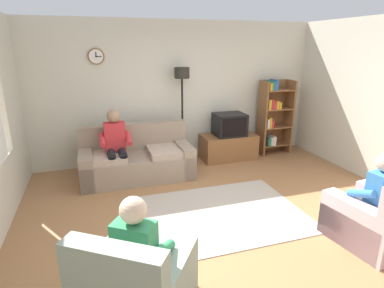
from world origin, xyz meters
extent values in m
plane|color=#9E6B42|center=(0.00, 0.00, 0.00)|extent=(12.00, 12.00, 0.00)
cube|color=beige|center=(0.00, 2.66, 1.35)|extent=(6.20, 0.12, 2.70)
cylinder|color=brown|center=(-1.50, 2.58, 2.05)|extent=(0.28, 0.03, 0.28)
cylinder|color=white|center=(-1.50, 2.56, 2.05)|extent=(0.24, 0.01, 0.24)
cube|color=black|center=(-1.50, 2.56, 2.08)|extent=(0.02, 0.01, 0.09)
cube|color=black|center=(-1.46, 2.56, 2.05)|extent=(0.11, 0.01, 0.01)
cube|color=beige|center=(-2.86, 2.10, 1.40)|extent=(0.12, 1.10, 1.20)
cube|color=gray|center=(-0.99, 1.80, 0.21)|extent=(1.90, 0.84, 0.42)
cube|color=gray|center=(-0.99, 2.16, 0.66)|extent=(1.90, 0.20, 0.48)
cube|color=gray|center=(-0.15, 1.79, 0.28)|extent=(0.22, 0.84, 0.56)
cube|color=gray|center=(-1.83, 1.80, 0.28)|extent=(0.22, 0.84, 0.56)
cube|color=tan|center=(-0.49, 1.75, 0.47)|extent=(0.60, 0.68, 0.10)
cube|color=tan|center=(-1.49, 1.75, 0.47)|extent=(0.60, 0.68, 0.10)
cube|color=brown|center=(0.93, 2.25, 0.25)|extent=(1.10, 0.56, 0.51)
cube|color=black|center=(0.93, 2.51, 0.28)|extent=(1.10, 0.04, 0.03)
cube|color=black|center=(0.93, 2.23, 0.73)|extent=(0.60, 0.48, 0.44)
cube|color=black|center=(0.93, 1.98, 0.73)|extent=(0.50, 0.01, 0.36)
cube|color=brown|center=(1.70, 2.30, 0.78)|extent=(0.04, 0.36, 1.55)
cube|color=brown|center=(2.34, 2.30, 0.78)|extent=(0.04, 0.36, 1.55)
cube|color=brown|center=(2.02, 2.47, 0.78)|extent=(0.64, 0.02, 1.55)
cube|color=brown|center=(2.02, 2.30, 0.19)|extent=(0.60, 0.34, 0.02)
cube|color=black|center=(1.77, 2.28, 0.30)|extent=(0.05, 0.28, 0.18)
cube|color=#267F4C|center=(1.83, 2.28, 0.29)|extent=(0.05, 0.28, 0.16)
cube|color=silver|center=(1.90, 2.28, 0.29)|extent=(0.05, 0.28, 0.17)
cube|color=silver|center=(1.96, 2.28, 0.30)|extent=(0.06, 0.28, 0.19)
cube|color=brown|center=(2.02, 2.30, 0.58)|extent=(0.60, 0.34, 0.02)
cube|color=silver|center=(1.77, 2.28, 0.69)|extent=(0.05, 0.28, 0.19)
cube|color=gold|center=(1.83, 2.28, 0.70)|extent=(0.04, 0.28, 0.22)
cube|color=red|center=(1.88, 2.28, 0.67)|extent=(0.05, 0.28, 0.15)
cube|color=brown|center=(2.02, 2.30, 0.97)|extent=(0.60, 0.34, 0.02)
cube|color=gold|center=(1.78, 2.28, 1.08)|extent=(0.06, 0.28, 0.20)
cube|color=red|center=(1.84, 2.28, 1.09)|extent=(0.04, 0.28, 0.21)
cube|color=red|center=(1.89, 2.28, 1.07)|extent=(0.05, 0.28, 0.17)
cube|color=gold|center=(1.96, 2.28, 1.06)|extent=(0.06, 0.28, 0.17)
cube|color=gold|center=(2.03, 2.28, 1.05)|extent=(0.05, 0.28, 0.14)
cube|color=brown|center=(2.02, 2.30, 1.36)|extent=(0.60, 0.34, 0.02)
cube|color=gold|center=(1.78, 2.28, 1.44)|extent=(0.05, 0.28, 0.15)
cube|color=#267F4C|center=(1.83, 2.28, 1.46)|extent=(0.03, 0.28, 0.18)
cube|color=#2D59A5|center=(1.87, 2.28, 1.46)|extent=(0.03, 0.28, 0.19)
cube|color=#2D59A5|center=(1.91, 2.28, 1.47)|extent=(0.05, 0.28, 0.21)
cylinder|color=black|center=(-0.01, 2.35, 0.01)|extent=(0.28, 0.28, 0.03)
cylinder|color=black|center=(-0.01, 2.35, 0.85)|extent=(0.04, 0.04, 1.70)
cylinder|color=black|center=(-0.01, 2.35, 1.75)|extent=(0.28, 0.28, 0.20)
cube|color=gray|center=(-1.60, -1.43, 0.65)|extent=(0.76, 0.60, 0.50)
cube|color=gray|center=(-1.63, -0.94, 0.28)|extent=(0.62, 0.77, 0.56)
cube|color=beige|center=(1.37, -0.91, 0.20)|extent=(0.91, 0.94, 0.40)
cube|color=beige|center=(1.07, -0.93, 0.28)|extent=(0.31, 0.82, 0.56)
cube|color=#AD9E8E|center=(-0.07, 0.20, 0.01)|extent=(2.20, 1.70, 0.01)
cube|color=red|center=(-1.33, 1.85, 0.78)|extent=(0.34, 0.20, 0.48)
sphere|color=#A37A5B|center=(-1.33, 1.84, 1.13)|extent=(0.22, 0.22, 0.22)
cylinder|color=black|center=(-1.24, 1.66, 0.54)|extent=(0.13, 0.38, 0.13)
cylinder|color=black|center=(-1.42, 1.66, 0.54)|extent=(0.13, 0.38, 0.13)
cylinder|color=black|center=(-1.24, 1.47, 0.26)|extent=(0.11, 0.11, 0.52)
cylinder|color=black|center=(-1.42, 1.47, 0.26)|extent=(0.11, 0.11, 0.52)
cylinder|color=red|center=(-1.12, 1.75, 0.76)|extent=(0.09, 0.33, 0.20)
cylinder|color=red|center=(-1.54, 1.75, 0.76)|extent=(0.09, 0.33, 0.20)
cube|color=#338C59|center=(-1.42, -1.17, 0.66)|extent=(0.39, 0.36, 0.48)
sphere|color=beige|center=(-1.42, -1.16, 1.01)|extent=(0.22, 0.22, 0.22)
cylinder|color=#4C4742|center=(-1.39, -0.96, 0.42)|extent=(0.32, 0.39, 0.13)
cylinder|color=#4C4742|center=(-1.24, -1.06, 0.42)|extent=(0.32, 0.39, 0.13)
cylinder|color=#4C4742|center=(-1.28, -0.80, 0.20)|extent=(0.15, 0.15, 0.40)
cylinder|color=#4C4742|center=(-1.13, -0.90, 0.20)|extent=(0.15, 0.15, 0.40)
cylinder|color=#338C59|center=(-1.54, -0.96, 0.64)|extent=(0.26, 0.32, 0.20)
cylinder|color=#338C59|center=(-1.19, -1.20, 0.64)|extent=(0.26, 0.32, 0.20)
cube|color=#3372B2|center=(1.38, -0.96, 0.66)|extent=(0.36, 0.24, 0.48)
cylinder|color=#4C4742|center=(1.26, -0.78, 0.42)|extent=(0.18, 0.39, 0.13)
cylinder|color=#4C4742|center=(1.44, -0.76, 0.42)|extent=(0.18, 0.39, 0.13)
cylinder|color=#4C4742|center=(1.23, -0.59, 0.20)|extent=(0.12, 0.12, 0.40)
cylinder|color=#4C4742|center=(1.41, -0.57, 0.20)|extent=(0.12, 0.12, 0.40)
cylinder|color=#3372B2|center=(1.15, -0.89, 0.64)|extent=(0.13, 0.34, 0.20)
camera|label=1|loc=(-1.64, -3.38, 2.24)|focal=29.56mm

